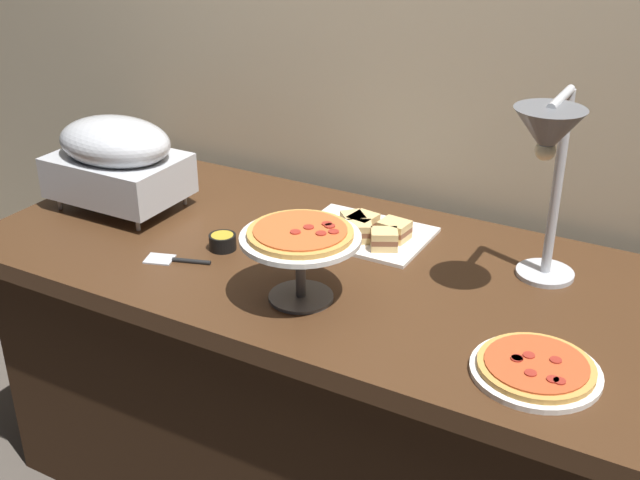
% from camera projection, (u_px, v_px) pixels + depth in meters
% --- Properties ---
extents(back_wall, '(4.40, 0.04, 2.40)m').
position_uv_depth(back_wall, '(424.00, 49.00, 2.22)').
color(back_wall, '#C6B593').
rests_on(back_wall, ground_plane).
extents(buffet_table, '(1.90, 0.84, 0.76)m').
position_uv_depth(buffet_table, '(336.00, 383.00, 2.18)').
color(buffet_table, '#422816').
rests_on(buffet_table, ground_plane).
extents(chafing_dish, '(0.37, 0.26, 0.27)m').
position_uv_depth(chafing_dish, '(118.00, 158.00, 2.27)').
color(chafing_dish, '#B7BABF').
rests_on(chafing_dish, buffet_table).
extents(heat_lamp, '(0.15, 0.31, 0.48)m').
position_uv_depth(heat_lamp, '(549.00, 150.00, 1.69)').
color(heat_lamp, '#B7BABF').
rests_on(heat_lamp, buffet_table).
extents(pizza_plate_front, '(0.26, 0.26, 0.03)m').
position_uv_depth(pizza_plate_front, '(536.00, 369.00, 1.58)').
color(pizza_plate_front, white).
rests_on(pizza_plate_front, buffet_table).
extents(pizza_plate_center, '(0.27, 0.27, 0.18)m').
position_uv_depth(pizza_plate_center, '(301.00, 242.00, 1.79)').
color(pizza_plate_center, '#595B60').
rests_on(pizza_plate_center, buffet_table).
extents(sandwich_platter, '(0.34, 0.25, 0.06)m').
position_uv_depth(sandwich_platter, '(368.00, 231.00, 2.13)').
color(sandwich_platter, white).
rests_on(sandwich_platter, buffet_table).
extents(sauce_cup_near, '(0.07, 0.07, 0.04)m').
position_uv_depth(sauce_cup_near, '(223.00, 241.00, 2.08)').
color(sauce_cup_near, black).
rests_on(sauce_cup_near, buffet_table).
extents(serving_spatula, '(0.17, 0.09, 0.01)m').
position_uv_depth(serving_spatula, '(175.00, 260.00, 2.02)').
color(serving_spatula, '#B7BABF').
rests_on(serving_spatula, buffet_table).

